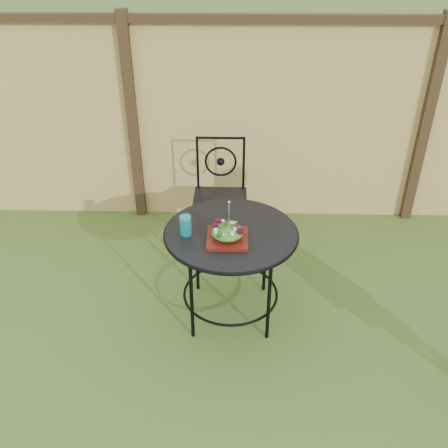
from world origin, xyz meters
name	(u,v)px	position (x,y,z in m)	size (l,w,h in m)	color
ground	(292,393)	(0.00, 0.00, 0.00)	(60.00, 60.00, 0.00)	#264817
fence	(278,122)	(0.00, 2.19, 0.95)	(8.00, 0.12, 1.90)	#EAC973
patio_table	(231,248)	(-0.40, 0.74, 0.59)	(0.92, 0.92, 0.72)	black
patio_chair	(220,192)	(-0.50, 1.68, 0.50)	(0.46, 0.46, 0.95)	black
salad_plate	(227,239)	(-0.42, 0.64, 0.74)	(0.27, 0.27, 0.02)	#470F0A
salad	(227,232)	(-0.42, 0.64, 0.79)	(0.21, 0.21, 0.08)	#235614
fork	(229,215)	(-0.41, 0.64, 0.92)	(0.01, 0.01, 0.18)	silver
drinking_glass	(186,225)	(-0.70, 0.70, 0.79)	(0.08, 0.08, 0.14)	#0C7A8B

